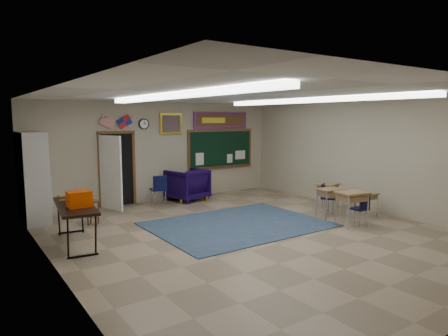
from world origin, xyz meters
TOP-DOWN VIEW (x-y plane):
  - floor at (0.00, 0.00)m, footprint 9.00×9.00m
  - back_wall at (0.00, 4.50)m, footprint 8.00×0.04m
  - left_wall at (-4.00, 0.00)m, footprint 0.04×9.00m
  - right_wall at (4.00, 0.00)m, footprint 0.04×9.00m
  - ceiling at (0.00, 0.00)m, footprint 8.00×9.00m
  - area_rug at (0.20, 0.80)m, footprint 4.00×3.00m
  - fluorescent_strips at (0.00, 0.00)m, footprint 3.86×6.00m
  - doorway at (-1.50, 4.35)m, footprint 1.10×0.89m
  - chalkboard at (2.20, 4.46)m, footprint 2.55×0.14m
  - bulletin_board at (2.20, 4.47)m, footprint 2.10×0.05m
  - framed_art_print at (0.35, 4.47)m, footprint 0.75×0.05m
  - wall_clock at (-0.55, 4.47)m, footprint 0.32×0.05m
  - wall_flags at (-1.40, 4.44)m, footprint 1.16×0.06m
  - storage_cabinet at (-3.71, 3.85)m, footprint 0.59×1.25m
  - wingback_armchair at (0.62, 3.99)m, footprint 1.27×1.29m
  - student_chair_reading at (-0.42, 3.85)m, footprint 0.51×0.51m
  - student_chair_desk_a at (2.57, -0.83)m, footprint 0.38×0.38m
  - student_chair_desk_b at (2.90, 0.36)m, footprint 0.54×0.54m
  - student_desk_front_left at (2.53, 0.02)m, footprint 0.69×0.56m
  - student_desk_front_right at (3.19, 0.68)m, footprint 0.68×0.56m
  - student_desk_back_left at (2.29, -0.84)m, footprint 0.77×0.63m
  - student_desk_back_right at (3.34, -0.48)m, footprint 0.56×0.43m
  - folding_table at (-3.35, 1.48)m, footprint 0.90×2.03m
  - wooden_stool at (-2.63, 2.76)m, footprint 0.33×0.33m

SIDE VIEW (x-z plane):
  - floor at x=0.00m, z-range 0.00..0.00m
  - area_rug at x=0.20m, z-range 0.00..0.02m
  - wooden_stool at x=-2.63m, z-range 0.01..0.60m
  - student_desk_back_right at x=3.34m, z-range 0.04..0.67m
  - student_chair_desk_a at x=2.57m, z-range 0.00..0.73m
  - student_chair_desk_b at x=2.90m, z-range 0.00..0.79m
  - student_desk_front_right at x=3.19m, z-range 0.04..0.77m
  - student_desk_front_left at x=2.53m, z-range 0.04..0.80m
  - student_chair_reading at x=-0.42m, z-range 0.00..0.89m
  - folding_table at x=-3.35m, z-range -0.11..1.00m
  - student_desk_back_left at x=2.29m, z-range 0.05..0.88m
  - wingback_armchair at x=0.62m, z-range 0.00..0.98m
  - doorway at x=-1.50m, z-range -0.02..2.14m
  - storage_cabinet at x=-3.71m, z-range 0.00..2.20m
  - chalkboard at x=2.20m, z-range 0.81..2.11m
  - back_wall at x=0.00m, z-range 0.00..3.00m
  - left_wall at x=-4.00m, z-range 0.00..3.00m
  - right_wall at x=4.00m, z-range 0.00..3.00m
  - framed_art_print at x=0.35m, z-range 2.02..2.67m
  - wall_clock at x=-0.55m, z-range 2.19..2.51m
  - bulletin_board at x=2.20m, z-range 2.18..2.73m
  - wall_flags at x=-1.40m, z-range 2.13..2.83m
  - fluorescent_strips at x=0.00m, z-range 2.89..2.99m
  - ceiling at x=0.00m, z-range 2.98..3.02m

